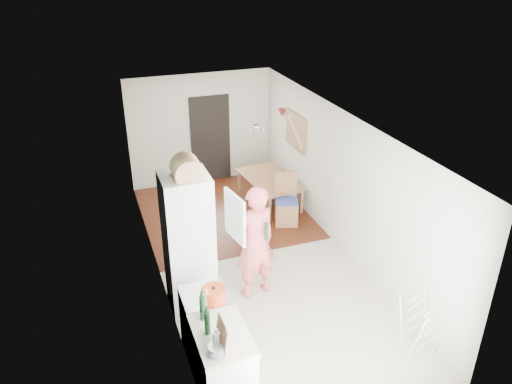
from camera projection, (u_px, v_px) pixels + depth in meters
room_shell at (254, 196)px, 8.11m from camera, size 3.20×7.00×2.50m
floor at (254, 260)px, 8.66m from camera, size 3.20×7.00×0.01m
wood_floor_overlay at (224, 212)px, 10.22m from camera, size 3.20×3.30×0.01m
sage_wall_panel at (181, 245)px, 5.67m from camera, size 0.02×3.00×1.30m
tile_splashback at (196, 323)px, 5.52m from camera, size 0.02×1.90×0.50m
doorway_recess at (210, 139)px, 11.22m from camera, size 0.90×0.04×2.00m
base_cabinet at (223, 365)px, 5.92m from camera, size 0.60×0.90×0.86m
worktop at (222, 335)px, 5.72m from camera, size 0.62×0.92×0.06m
range_cooker at (207, 324)px, 6.55m from camera, size 0.60×0.60×0.88m
cooker_top at (205, 296)px, 6.35m from camera, size 0.60×0.60×0.04m
fridge_housing at (189, 243)px, 7.14m from camera, size 0.66×0.66×2.15m
fridge_door at (235, 217)px, 6.86m from camera, size 0.14×0.56×0.70m
fridge_interior at (208, 211)px, 7.03m from camera, size 0.02×0.52×0.66m
pinboard at (296, 131)px, 10.06m from camera, size 0.03×0.90×0.70m
pinboard_frame at (295, 131)px, 10.05m from camera, size 0.00×0.94×0.74m
wall_sconce at (282, 113)px, 10.51m from camera, size 0.18×0.18×0.16m
person at (255, 233)px, 7.38m from camera, size 0.88×0.67×2.18m
dining_table at (271, 192)px, 10.53m from camera, size 0.89×1.43×0.48m
dining_chair at (287, 200)px, 9.61m from camera, size 0.54×0.54×1.02m
stool at (255, 237)px, 8.95m from camera, size 0.43×0.43×0.44m
grey_drape at (253, 222)px, 8.80m from camera, size 0.45×0.45×0.17m
drying_rack at (422, 325)px, 6.58m from camera, size 0.52×0.49×0.81m
bread_bin at (187, 170)px, 6.55m from camera, size 0.46×0.44×0.22m
red_casserole at (214, 294)px, 6.20m from camera, size 0.31×0.31×0.18m
steel_pan at (218, 349)px, 5.40m from camera, size 0.25×0.25×0.11m
held_bottle at (266, 231)px, 7.25m from camera, size 0.06×0.06×0.27m
bottle_a at (203, 308)px, 5.86m from camera, size 0.08×0.08×0.33m
bottle_b at (207, 323)px, 5.64m from camera, size 0.09×0.09×0.30m
bottle_c at (217, 340)px, 5.45m from camera, size 0.09×0.09×0.21m
pepper_mill_front at (203, 304)px, 6.02m from camera, size 0.07×0.07×0.21m
pepper_mill_back at (206, 299)px, 6.10m from camera, size 0.07×0.07×0.20m
chopping_boards at (222, 335)px, 5.42m from camera, size 0.05×0.27×0.37m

